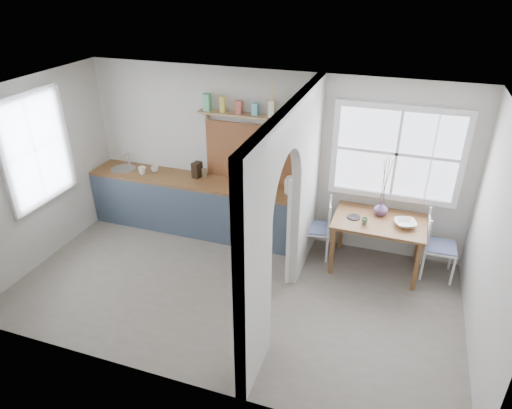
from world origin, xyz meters
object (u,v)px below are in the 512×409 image
(kettle, at_px, (290,185))
(vase, at_px, (381,208))
(chair_left, at_px, (316,228))
(chair_right, at_px, (440,246))
(dining_table, at_px, (376,244))

(kettle, relative_size, vase, 1.26)
(chair_left, distance_m, vase, 0.98)
(chair_left, height_order, chair_right, chair_right)
(kettle, bearing_deg, chair_left, -30.21)
(dining_table, bearing_deg, vase, 95.06)
(dining_table, xyz_separation_m, kettle, (-1.33, 0.18, 0.64))
(dining_table, xyz_separation_m, chair_left, (-0.89, 0.06, 0.07))
(kettle, xyz_separation_m, vase, (1.32, -0.01, -0.15))
(dining_table, bearing_deg, chair_right, 7.81)
(dining_table, relative_size, chair_right, 1.32)
(kettle, distance_m, vase, 1.33)
(chair_right, distance_m, kettle, 2.24)
(dining_table, distance_m, kettle, 1.49)
(chair_right, bearing_deg, dining_table, 95.70)
(kettle, height_order, vase, kettle)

